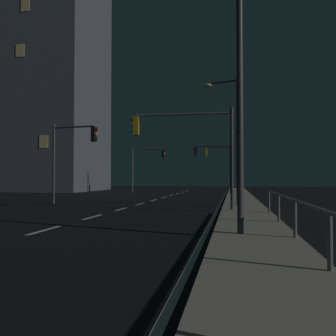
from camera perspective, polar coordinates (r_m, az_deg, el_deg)
name	(u,v)px	position (r m, az deg, el deg)	size (l,w,h in m)	color
ground_plane	(124,208)	(20.06, -7.01, -6.38)	(112.00, 112.00, 0.00)	black
sidewalk_right	(244,209)	(19.17, 12.02, -6.37)	(2.27, 77.00, 0.14)	#9E937F
lane_markings_center	(140,204)	(23.42, -4.46, -5.69)	(0.14, 50.00, 0.01)	silver
lane_edge_line	(221,203)	(24.16, 8.35, -5.56)	(0.14, 53.00, 0.01)	silver
traffic_light_overhead_east	(185,137)	(18.02, 2.66, 4.92)	(5.16, 0.34, 4.98)	#38383D
traffic_light_far_left	(72,147)	(24.30, -14.93, 3.16)	(3.24, 0.55, 5.26)	#38383D
traffic_light_far_center	(219,159)	(39.42, 8.07, 1.35)	(2.94, 0.35, 5.14)	#2D3033
traffic_light_near_right	(147,161)	(41.92, -3.39, 1.19)	(4.11, 0.74, 5.29)	#4C4C51
traffic_light_mid_left	(215,158)	(41.09, 7.53, 1.62)	(4.52, 0.79, 5.43)	#2D3033
street_lamp_mid_block	(238,153)	(44.08, 11.04, 2.31)	(1.28, 1.55, 7.61)	#38383D
street_lamp_corner	(232,128)	(21.53, 10.11, 6.22)	(2.10, 0.79, 7.41)	#4C4C51
street_lamp_across_street	(238,70)	(10.36, 11.12, 15.02)	(0.58, 1.48, 7.56)	#38383D
barrier_fence	(308,215)	(8.20, 21.38, -6.95)	(0.09, 16.92, 0.98)	#59595E
building_distant	(21,77)	(55.24, -22.31, 13.20)	(21.79, 12.81, 31.41)	#4C515B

